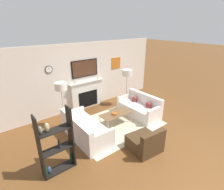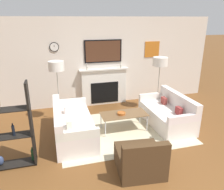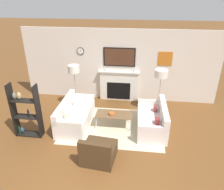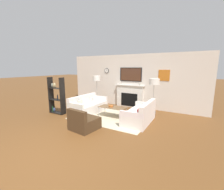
# 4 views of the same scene
# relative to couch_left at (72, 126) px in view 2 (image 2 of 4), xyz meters

# --- Properties ---
(fireplace_wall) EXTENTS (7.27, 0.28, 2.70)m
(fireplace_wall) POSITION_rel_couch_left_xyz_m (1.23, 1.99, 0.95)
(fireplace_wall) COLOR silver
(fireplace_wall) RESTS_ON ground_plane
(area_rug) EXTENTS (3.08, 2.22, 0.01)m
(area_rug) POSITION_rel_couch_left_xyz_m (1.23, 0.00, -0.28)
(area_rug) COLOR beige
(area_rug) RESTS_ON ground_plane
(couch_left) EXTENTS (0.86, 1.86, 0.78)m
(couch_left) POSITION_rel_couch_left_xyz_m (0.00, 0.00, 0.00)
(couch_left) COLOR silver
(couch_left) RESTS_ON ground_plane
(couch_right) EXTENTS (0.86, 1.67, 0.81)m
(couch_right) POSITION_rel_couch_left_xyz_m (2.47, 0.00, 0.00)
(couch_right) COLOR silver
(couch_right) RESTS_ON ground_plane
(armchair) EXTENTS (0.89, 0.90, 0.74)m
(armchair) POSITION_rel_couch_left_xyz_m (1.05, -1.56, -0.04)
(armchair) COLOR #452F1B
(armchair) RESTS_ON ground_plane
(coffee_table) EXTENTS (1.13, 0.54, 0.44)m
(coffee_table) POSITION_rel_couch_left_xyz_m (1.27, 0.01, 0.13)
(coffee_table) COLOR brown
(coffee_table) RESTS_ON ground_plane
(decorative_bowl) EXTENTS (0.21, 0.21, 0.06)m
(decorative_bowl) POSITION_rel_couch_left_xyz_m (1.20, -0.01, 0.19)
(decorative_bowl) COLOR #B45B25
(decorative_bowl) RESTS_ON coffee_table
(floor_lamp_left) EXTENTS (0.39, 0.39, 1.64)m
(floor_lamp_left) POSITION_rel_couch_left_xyz_m (-0.22, 1.01, 1.20)
(floor_lamp_left) COLOR #9E998E
(floor_lamp_left) RESTS_ON ground_plane
(floor_lamp_right) EXTENTS (0.43, 0.43, 1.61)m
(floor_lamp_right) POSITION_rel_couch_left_xyz_m (2.68, 1.01, 1.17)
(floor_lamp_right) COLOR #9E998E
(floor_lamp_right) RESTS_ON ground_plane
(shelf_unit) EXTENTS (0.79, 0.28, 1.63)m
(shelf_unit) POSITION_rel_couch_left_xyz_m (-1.19, -0.74, 0.48)
(shelf_unit) COLOR black
(shelf_unit) RESTS_ON ground_plane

